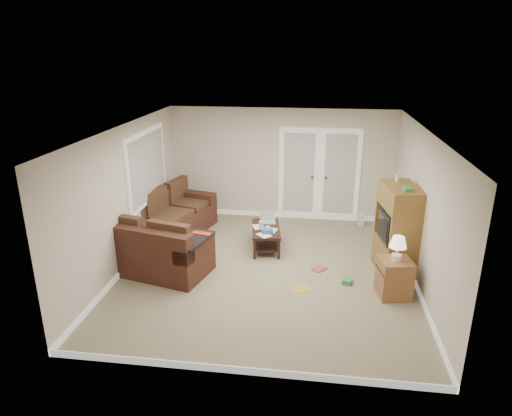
# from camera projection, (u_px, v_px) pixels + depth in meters

# --- Properties ---
(floor) EXTENTS (5.50, 5.50, 0.00)m
(floor) POSITION_uv_depth(u_px,v_px,m) (267.00, 270.00, 8.08)
(floor) COLOR gray
(floor) RESTS_ON ground
(ceiling) EXTENTS (5.00, 5.50, 0.02)m
(ceiling) POSITION_uv_depth(u_px,v_px,m) (269.00, 129.00, 7.24)
(ceiling) COLOR white
(ceiling) RESTS_ON wall_back
(wall_left) EXTENTS (0.02, 5.50, 2.50)m
(wall_left) POSITION_uv_depth(u_px,v_px,m) (126.00, 197.00, 7.98)
(wall_left) COLOR beige
(wall_left) RESTS_ON floor
(wall_right) EXTENTS (0.02, 5.50, 2.50)m
(wall_right) POSITION_uv_depth(u_px,v_px,m) (422.00, 210.00, 7.34)
(wall_right) COLOR beige
(wall_right) RESTS_ON floor
(wall_back) EXTENTS (5.00, 0.02, 2.50)m
(wall_back) POSITION_uv_depth(u_px,v_px,m) (281.00, 164.00, 10.23)
(wall_back) COLOR beige
(wall_back) RESTS_ON floor
(wall_front) EXTENTS (5.00, 0.02, 2.50)m
(wall_front) POSITION_uv_depth(u_px,v_px,m) (241.00, 283.00, 5.09)
(wall_front) COLOR beige
(wall_front) RESTS_ON floor
(baseboards) EXTENTS (5.00, 5.50, 0.10)m
(baseboards) POSITION_uv_depth(u_px,v_px,m) (267.00, 268.00, 8.06)
(baseboards) COLOR white
(baseboards) RESTS_ON floor
(french_doors) EXTENTS (1.80, 0.05, 2.13)m
(french_doors) POSITION_uv_depth(u_px,v_px,m) (319.00, 175.00, 10.16)
(french_doors) COLOR white
(french_doors) RESTS_ON floor
(window_left) EXTENTS (0.05, 1.92, 1.42)m
(window_left) POSITION_uv_depth(u_px,v_px,m) (147.00, 167.00, 8.81)
(window_left) COLOR white
(window_left) RESTS_ON wall_left
(sectional_sofa) EXTENTS (2.17, 3.39, 0.93)m
(sectional_sofa) POSITION_uv_depth(u_px,v_px,m) (161.00, 234.00, 8.69)
(sectional_sofa) COLOR #422319
(sectional_sofa) RESTS_ON floor
(coffee_table) EXTENTS (0.68, 1.12, 0.72)m
(coffee_table) POSITION_uv_depth(u_px,v_px,m) (266.00, 237.00, 8.91)
(coffee_table) COLOR black
(coffee_table) RESTS_ON floor
(tv_armoire) EXTENTS (0.68, 1.05, 1.69)m
(tv_armoire) POSITION_uv_depth(u_px,v_px,m) (397.00, 230.00, 7.77)
(tv_armoire) COLOR brown
(tv_armoire) RESTS_ON floor
(side_cabinet) EXTENTS (0.55, 0.55, 1.01)m
(side_cabinet) POSITION_uv_depth(u_px,v_px,m) (395.00, 275.00, 7.14)
(side_cabinet) COLOR brown
(side_cabinet) RESTS_ON floor
(space_heater) EXTENTS (0.12, 0.10, 0.31)m
(space_heater) POSITION_uv_depth(u_px,v_px,m) (361.00, 219.00, 10.05)
(space_heater) COLOR silver
(space_heater) RESTS_ON floor
(floor_magazine) EXTENTS (0.38, 0.36, 0.01)m
(floor_magazine) POSITION_uv_depth(u_px,v_px,m) (301.00, 289.00, 7.44)
(floor_magazine) COLOR gold
(floor_magazine) RESTS_ON floor
(floor_greenbox) EXTENTS (0.19, 0.23, 0.08)m
(floor_greenbox) POSITION_uv_depth(u_px,v_px,m) (347.00, 281.00, 7.63)
(floor_greenbox) COLOR #3A8145
(floor_greenbox) RESTS_ON floor
(floor_book) EXTENTS (0.30, 0.31, 0.02)m
(floor_book) POSITION_uv_depth(u_px,v_px,m) (315.00, 267.00, 8.17)
(floor_book) COLOR brown
(floor_book) RESTS_ON floor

